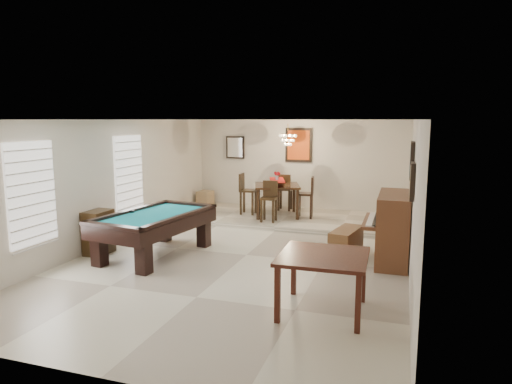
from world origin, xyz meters
The scene contains 26 objects.
ground_plane centered at (0.00, 0.00, -0.01)m, with size 6.00×9.00×0.02m, color beige.
wall_back centered at (0.00, 4.50, 1.30)m, with size 6.00×0.04×2.60m, color silver.
wall_front centered at (0.00, -4.50, 1.30)m, with size 6.00×0.04×2.60m, color silver.
wall_left centered at (-3.00, 0.00, 1.30)m, with size 0.04×9.00×2.60m, color silver.
wall_right centered at (3.00, 0.00, 1.30)m, with size 0.04×9.00×2.60m, color silver.
ceiling centered at (0.00, 0.00, 2.60)m, with size 6.00×9.00×0.04m, color white.
dining_step centered at (0.00, 3.25, 0.06)m, with size 6.00×2.50×0.12m, color beige.
window_left_front centered at (-2.97, -2.20, 1.40)m, with size 0.06×1.00×1.70m, color white.
window_left_rear centered at (-2.97, 0.60, 1.40)m, with size 0.06×1.00×1.70m, color white.
pool_table centered at (-1.67, -0.56, 0.40)m, with size 1.30×2.41×0.80m, color black, non-canonical shape.
square_table centered at (1.86, -2.18, 0.40)m, with size 1.17×1.17×0.81m, color #33130C, non-canonical shape.
upright_piano centered at (2.55, 0.45, 0.64)m, with size 0.85×1.53×1.27m, color brown, non-canonical shape.
piano_bench centered at (1.85, 0.45, 0.28)m, with size 0.39×1.00×0.55m, color brown.
apothecary_chest centered at (-2.78, -0.80, 0.43)m, with size 0.38×0.57×0.86m, color black.
dining_table centered at (-0.27, 3.20, 0.59)m, with size 1.13×1.13×0.94m, color black, non-canonical shape.
flower_vase centered at (-0.27, 3.20, 1.17)m, with size 0.13×0.13×0.23m, color red, non-canonical shape.
dining_chair_south centered at (-0.28, 2.46, 0.62)m, with size 0.37×0.37×1.00m, color black, non-canonical shape.
dining_chair_north centered at (-0.26, 4.00, 0.63)m, with size 0.37×0.37×1.01m, color black, non-canonical shape.
dining_chair_west centered at (-1.06, 3.18, 0.66)m, with size 0.40×0.40×1.08m, color black, non-canonical shape.
dining_chair_east centered at (0.48, 3.18, 0.65)m, with size 0.39×0.39×1.06m, color black, non-canonical shape.
corner_bench centered at (-2.68, 4.00, 0.33)m, with size 0.37×0.46×0.41m, color #9E7E56.
chandelier centered at (0.00, 3.20, 2.20)m, with size 0.44×0.44×0.60m, color #FFE5B2, non-canonical shape.
back_painting centered at (0.00, 4.46, 1.90)m, with size 0.75×0.06×0.95m, color #D84C14.
back_mirror centered at (-1.90, 4.46, 1.80)m, with size 0.55×0.06×0.65m, color white.
right_picture_upper centered at (2.96, 0.30, 1.90)m, with size 0.06×0.55×0.65m, color slate.
right_picture_lower centered at (2.96, -1.00, 1.70)m, with size 0.06×0.45×0.55m, color gray.
Camera 1 is at (2.83, -8.08, 2.60)m, focal length 32.00 mm.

